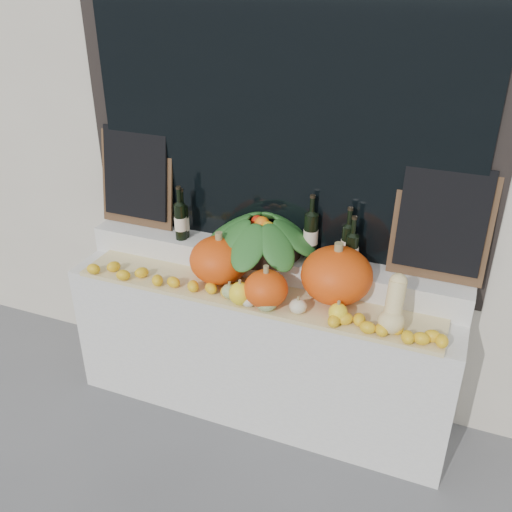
% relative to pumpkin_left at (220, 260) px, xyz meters
% --- Properties ---
extents(storefront_facade, '(7.00, 0.94, 4.50)m').
position_rel_pumpkin_left_xyz_m(storefront_facade, '(0.23, 0.77, 1.21)').
color(storefront_facade, beige).
rests_on(storefront_facade, ground).
extents(display_sill, '(2.30, 0.55, 0.88)m').
position_rel_pumpkin_left_xyz_m(display_sill, '(0.23, 0.05, -0.60)').
color(display_sill, silver).
rests_on(display_sill, ground).
extents(rear_tier, '(2.30, 0.25, 0.16)m').
position_rel_pumpkin_left_xyz_m(rear_tier, '(0.23, 0.20, -0.08)').
color(rear_tier, silver).
rests_on(rear_tier, display_sill).
extents(straw_bedding, '(2.10, 0.32, 0.02)m').
position_rel_pumpkin_left_xyz_m(straw_bedding, '(0.23, -0.07, -0.15)').
color(straw_bedding, tan).
rests_on(straw_bedding, display_sill).
extents(pumpkin_left, '(0.41, 0.41, 0.27)m').
position_rel_pumpkin_left_xyz_m(pumpkin_left, '(0.00, 0.00, 0.00)').
color(pumpkin_left, '#E94C0C').
rests_on(pumpkin_left, straw_bedding).
extents(pumpkin_right, '(0.45, 0.45, 0.31)m').
position_rel_pumpkin_left_xyz_m(pumpkin_right, '(0.67, 0.05, 0.02)').
color(pumpkin_right, '#E94C0C').
rests_on(pumpkin_right, straw_bedding).
extents(pumpkin_center, '(0.29, 0.29, 0.20)m').
position_rel_pumpkin_left_xyz_m(pumpkin_center, '(0.34, -0.15, -0.03)').
color(pumpkin_center, '#E94C0C').
rests_on(pumpkin_center, straw_bedding).
extents(butternut_squash, '(0.13, 0.20, 0.29)m').
position_rel_pumpkin_left_xyz_m(butternut_squash, '(1.01, -0.11, -0.01)').
color(butternut_squash, '#EBD08A').
rests_on(butternut_squash, straw_bedding).
extents(decorative_gourds, '(0.70, 0.15, 0.15)m').
position_rel_pumpkin_left_xyz_m(decorative_gourds, '(0.36, -0.18, -0.08)').
color(decorative_gourds, '#3F6F21').
rests_on(decorative_gourds, straw_bedding).
extents(lemon_heap, '(2.20, 0.16, 0.06)m').
position_rel_pumpkin_left_xyz_m(lemon_heap, '(0.23, -0.18, -0.10)').
color(lemon_heap, yellow).
rests_on(lemon_heap, straw_bedding).
extents(produce_bowl, '(0.71, 0.71, 0.23)m').
position_rel_pumpkin_left_xyz_m(produce_bowl, '(0.18, 0.19, 0.11)').
color(produce_bowl, black).
rests_on(produce_bowl, rear_tier).
extents(wine_bottle_far_left, '(0.08, 0.08, 0.34)m').
position_rel_pumpkin_left_xyz_m(wine_bottle_far_left, '(-0.33, 0.16, 0.12)').
color(wine_bottle_far_left, black).
rests_on(wine_bottle_far_left, rear_tier).
extents(wine_bottle_near_left, '(0.08, 0.08, 0.31)m').
position_rel_pumpkin_left_xyz_m(wine_bottle_near_left, '(-0.33, 0.19, 0.11)').
color(wine_bottle_near_left, black).
rests_on(wine_bottle_near_left, rear_tier).
extents(wine_bottle_tall, '(0.08, 0.08, 0.37)m').
position_rel_pumpkin_left_xyz_m(wine_bottle_tall, '(0.46, 0.25, 0.13)').
color(wine_bottle_tall, black).
rests_on(wine_bottle_tall, rear_tier).
extents(wine_bottle_near_right, '(0.08, 0.08, 0.34)m').
position_rel_pumpkin_left_xyz_m(wine_bottle_near_right, '(0.68, 0.23, 0.12)').
color(wine_bottle_near_right, black).
rests_on(wine_bottle_near_right, rear_tier).
extents(wine_bottle_far_right, '(0.08, 0.08, 0.31)m').
position_rel_pumpkin_left_xyz_m(wine_bottle_far_right, '(0.71, 0.19, 0.11)').
color(wine_bottle_far_right, black).
rests_on(wine_bottle_far_right, rear_tier).
extents(chalkboard_left, '(0.50, 0.12, 0.62)m').
position_rel_pumpkin_left_xyz_m(chalkboard_left, '(-0.69, 0.27, 0.32)').
color(chalkboard_left, '#4C331E').
rests_on(chalkboard_left, rear_tier).
extents(chalkboard_right, '(0.50, 0.12, 0.62)m').
position_rel_pumpkin_left_xyz_m(chalkboard_right, '(1.15, 0.27, 0.32)').
color(chalkboard_right, '#4C331E').
rests_on(chalkboard_right, rear_tier).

